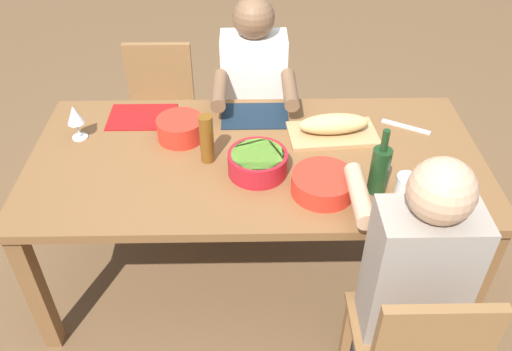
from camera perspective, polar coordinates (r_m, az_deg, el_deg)
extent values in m
plane|color=brown|center=(2.80, 0.00, -10.05)|extent=(8.00, 8.00, 0.00)
cube|color=brown|center=(2.30, 0.00, 1.76)|extent=(1.97, 0.95, 0.04)
cube|color=brown|center=(2.43, -22.69, -11.60)|extent=(0.07, 0.07, 0.70)
cube|color=brown|center=(2.46, 22.78, -11.00)|extent=(0.07, 0.07, 0.70)
cube|color=brown|center=(3.00, -18.17, 0.68)|extent=(0.07, 0.07, 0.70)
cube|color=brown|center=(3.02, 17.76, 1.06)|extent=(0.07, 0.07, 0.70)
cube|color=olive|center=(2.10, 16.04, -16.48)|extent=(0.40, 0.40, 0.03)
cube|color=olive|center=(1.83, 18.64, -17.29)|extent=(0.38, 0.04, 0.40)
cube|color=olive|center=(2.33, 9.85, -16.54)|extent=(0.04, 0.04, 0.42)
cube|color=olive|center=(2.41, 18.12, -15.87)|extent=(0.04, 0.04, 0.42)
cylinder|color=#2D2D38|center=(2.37, 11.91, -15.23)|extent=(0.11, 0.11, 0.45)
cylinder|color=#2D2D38|center=(2.41, 15.76, -14.93)|extent=(0.11, 0.11, 0.45)
cube|color=gray|center=(1.91, 17.15, -10.05)|extent=(0.34, 0.20, 0.55)
cylinder|color=tan|center=(1.97, 11.14, -2.07)|extent=(0.07, 0.30, 0.07)
cylinder|color=tan|center=(2.06, 20.42, -1.87)|extent=(0.07, 0.30, 0.07)
sphere|color=tan|center=(1.66, 19.52, -1.60)|extent=(0.21, 0.21, 0.21)
cube|color=olive|center=(3.05, -0.24, 5.69)|extent=(0.40, 0.40, 0.03)
cube|color=olive|center=(3.10, -0.29, 10.83)|extent=(0.38, 0.04, 0.40)
cube|color=olive|center=(3.05, 3.01, 0.43)|extent=(0.04, 0.04, 0.42)
cube|color=olive|center=(3.05, -3.37, 0.36)|extent=(0.04, 0.04, 0.42)
cube|color=olive|center=(3.33, 2.67, 4.09)|extent=(0.04, 0.04, 0.42)
cube|color=olive|center=(3.32, -3.21, 4.03)|extent=(0.04, 0.04, 0.42)
cylinder|color=#2D2D38|center=(3.00, 1.36, 0.00)|extent=(0.11, 0.11, 0.45)
cylinder|color=#2D2D38|center=(3.00, -1.69, -0.03)|extent=(0.11, 0.11, 0.45)
cube|color=white|center=(2.85, -0.23, 9.86)|extent=(0.34, 0.20, 0.55)
cylinder|color=brown|center=(2.56, 3.70, 9.29)|extent=(0.07, 0.30, 0.07)
cylinder|color=brown|center=(2.56, -4.01, 9.22)|extent=(0.07, 0.30, 0.07)
sphere|color=brown|center=(2.69, -0.25, 16.74)|extent=(0.21, 0.21, 0.21)
cube|color=olive|center=(3.09, -10.39, 5.50)|extent=(0.40, 0.40, 0.03)
cube|color=olive|center=(3.14, -10.42, 10.57)|extent=(0.38, 0.04, 0.40)
cube|color=olive|center=(3.07, -7.17, 0.32)|extent=(0.04, 0.04, 0.42)
cube|color=olive|center=(3.12, -13.38, 0.24)|extent=(0.04, 0.04, 0.42)
cube|color=olive|center=(3.34, -6.70, 3.97)|extent=(0.04, 0.04, 0.42)
cube|color=olive|center=(3.39, -12.44, 3.85)|extent=(0.04, 0.04, 0.42)
cylinder|color=red|center=(2.09, 7.30, -0.90)|extent=(0.26, 0.26, 0.08)
cylinder|color=beige|center=(2.08, 7.36, -0.32)|extent=(0.22, 0.22, 0.03)
cylinder|color=red|center=(2.40, -8.19, 5.06)|extent=(0.21, 0.21, 0.10)
cylinder|color=orange|center=(2.38, -8.26, 5.71)|extent=(0.19, 0.19, 0.03)
cylinder|color=#B21923|center=(2.17, 0.18, 1.38)|extent=(0.25, 0.25, 0.10)
cylinder|color=#669E33|center=(2.15, 0.19, 2.03)|extent=(0.22, 0.22, 0.03)
cube|color=tan|center=(2.44, 8.29, 4.48)|extent=(0.42, 0.25, 0.02)
ellipsoid|color=tan|center=(2.40, 8.41, 5.56)|extent=(0.33, 0.14, 0.09)
cylinder|color=#193819|center=(2.10, 13.24, 0.50)|extent=(0.08, 0.08, 0.20)
cylinder|color=#193819|center=(2.02, 13.84, 3.71)|extent=(0.03, 0.03, 0.09)
cylinder|color=brown|center=(2.21, -5.38, 3.98)|extent=(0.06, 0.06, 0.22)
cylinder|color=silver|center=(2.53, -18.54, 3.98)|extent=(0.07, 0.07, 0.01)
cylinder|color=silver|center=(2.51, -18.72, 4.73)|extent=(0.01, 0.01, 0.07)
cone|color=silver|center=(2.47, -19.10, 6.26)|extent=(0.08, 0.08, 0.08)
cylinder|color=white|center=(2.15, 15.96, -1.00)|extent=(0.08, 0.08, 0.09)
cube|color=#142333|center=(2.55, -0.12, 6.49)|extent=(0.32, 0.23, 0.01)
cube|color=maroon|center=(2.60, -12.24, 6.23)|extent=(0.32, 0.23, 0.01)
cube|color=silver|center=(2.57, 15.95, 5.11)|extent=(0.21, 0.13, 0.01)
cube|color=white|center=(2.18, 20.98, -2.83)|extent=(0.15, 0.15, 0.02)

